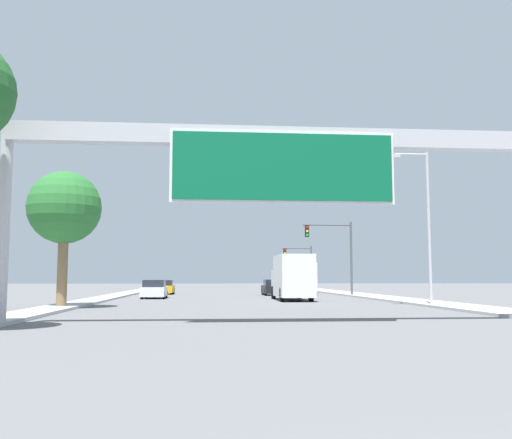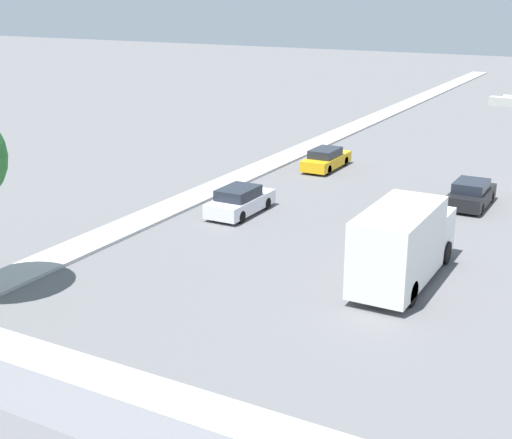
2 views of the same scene
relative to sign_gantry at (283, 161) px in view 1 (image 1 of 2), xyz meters
The scene contains 12 objects.
sidewalk_right 43.98m from the sign_gantry, 75.04° to the left, with size 3.00×120.00×0.15m.
median_strip_left 43.86m from the sign_gantry, 104.32° to the left, with size 2.00×120.00×0.15m.
sign_gantry is the anchor object (origin of this frame).
car_mid_center 27.68m from the sign_gantry, 104.93° to the left, with size 1.89×4.53×1.48m.
car_mid_right 38.75m from the sign_gantry, 100.51° to the left, with size 1.76×4.64×1.41m.
car_mid_left 34.17m from the sign_gantry, 84.05° to the left, with size 1.89×4.28×1.48m.
truck_box_primary 39.90m from the sign_gantry, 79.83° to the left, with size 2.40×7.44×3.15m.
truck_box_secondary 22.05m from the sign_gantry, 80.68° to the left, with size 2.35×7.57×3.31m.
traffic_light_near_intersection 31.42m from the sign_gantry, 73.54° to the left, with size 4.49×0.32×6.72m.
traffic_light_mid_block 50.96m from the sign_gantry, 79.78° to the left, with size 3.73×0.32×5.59m.
palm_tree_background 15.78m from the sign_gantry, 132.70° to the left, with size 4.04×4.04×7.60m.
street_lamp_right 15.72m from the sign_gantry, 50.05° to the left, with size 2.37×0.28×9.19m.
Camera 1 is at (-2.76, -2.74, 1.72)m, focal length 40.00 mm.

